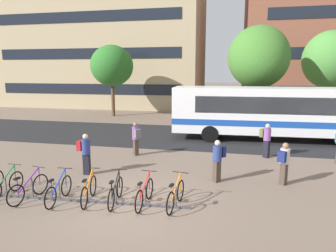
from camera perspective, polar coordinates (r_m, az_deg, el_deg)
ground at (r=10.05m, az=-6.92°, el=-14.26°), size 200.00×200.00×0.00m
bus_lane_asphalt at (r=19.50m, az=2.66°, el=-1.92°), size 80.00×7.20×0.01m
city_bus at (r=19.13m, az=19.22°, el=2.65°), size 12.10×2.97×3.20m
bike_rack at (r=10.50m, az=-17.49°, el=-13.01°), size 7.66×0.51×0.70m
parked_bicycle_green_1 at (r=11.64m, az=-28.53°, el=-9.94°), size 0.52×1.72×0.99m
parked_bicycle_purple_2 at (r=11.01m, az=-24.99°, el=-10.77°), size 0.52×1.71×0.99m
parked_bicycle_blue_3 at (r=10.49m, az=-20.06°, el=-11.47°), size 0.52×1.72×0.99m
parked_bicycle_orange_4 at (r=10.20m, az=-14.81°, el=-11.80°), size 0.52×1.70×0.99m
parked_bicycle_black_5 at (r=9.90m, az=-9.93°, el=-12.32°), size 0.52×1.72×0.99m
parked_bicycle_red_6 at (r=9.66m, az=-4.48°, el=-12.76°), size 0.52×1.72×0.99m
parked_bicycle_orange_7 at (r=9.52m, az=1.47°, el=-13.11°), size 0.52×1.71×0.99m
commuter_navy_pack_0 at (r=11.89m, az=21.21°, el=-6.20°), size 0.55×0.60×1.60m
commuter_red_pack_2 at (r=12.64m, az=-15.45°, el=-4.63°), size 0.53×0.35×1.70m
commuter_navy_pack_3 at (r=11.57m, az=9.45°, el=-5.99°), size 0.57×0.60×1.63m
commuter_olive_pack_4 at (r=15.31m, az=18.20°, el=-2.20°), size 0.60×0.56×1.68m
commuter_grey_pack_5 at (r=14.98m, az=-6.12°, el=-2.01°), size 0.57×0.60×1.68m
street_tree_0 at (r=28.32m, az=-10.62°, el=11.18°), size 3.88×3.88×6.49m
street_tree_1 at (r=23.67m, az=16.84°, el=12.38°), size 4.48×4.48×7.46m
street_tree_2 at (r=27.96m, az=28.44°, el=11.03°), size 4.29×4.29×7.36m
building_left_wing at (r=39.33m, az=-11.59°, el=17.79°), size 23.29×11.53×18.65m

